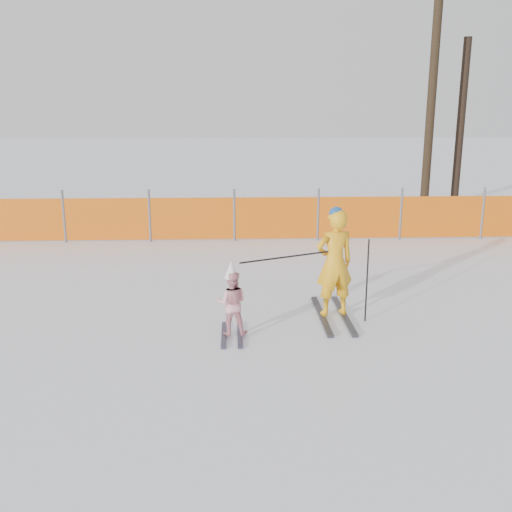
{
  "coord_description": "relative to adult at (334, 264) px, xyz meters",
  "views": [
    {
      "loc": [
        -0.32,
        -7.44,
        3.02
      ],
      "look_at": [
        0.0,
        0.5,
        1.0
      ],
      "focal_mm": 40.0,
      "sensor_mm": 36.0,
      "label": 1
    }
  ],
  "objects": [
    {
      "name": "ground",
      "position": [
        -1.17,
        -0.66,
        -0.83
      ],
      "size": [
        120.0,
        120.0,
        0.0
      ],
      "primitive_type": "plane",
      "color": "white",
      "rests_on": "ground"
    },
    {
      "name": "adult",
      "position": [
        0.0,
        0.0,
        0.0
      ],
      "size": [
        0.66,
        1.69,
        1.68
      ],
      "color": "black",
      "rests_on": "ground"
    },
    {
      "name": "child",
      "position": [
        -1.53,
        -0.7,
        -0.34
      ],
      "size": [
        0.46,
        0.93,
        1.08
      ],
      "color": "black",
      "rests_on": "ground"
    },
    {
      "name": "ski_poles",
      "position": [
        -0.2,
        -0.28,
        0.01
      ],
      "size": [
        1.88,
        0.62,
        1.24
      ],
      "color": "black",
      "rests_on": "ground"
    },
    {
      "name": "safety_fence",
      "position": [
        -2.82,
        5.26,
        -0.28
      ],
      "size": [
        17.44,
        0.06,
        1.25
      ],
      "color": "#595960",
      "rests_on": "ground"
    },
    {
      "name": "tree_trunks",
      "position": [
        5.14,
        9.96,
        2.05
      ],
      "size": [
        1.75,
        1.62,
        6.14
      ],
      "color": "black",
      "rests_on": "ground"
    }
  ]
}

